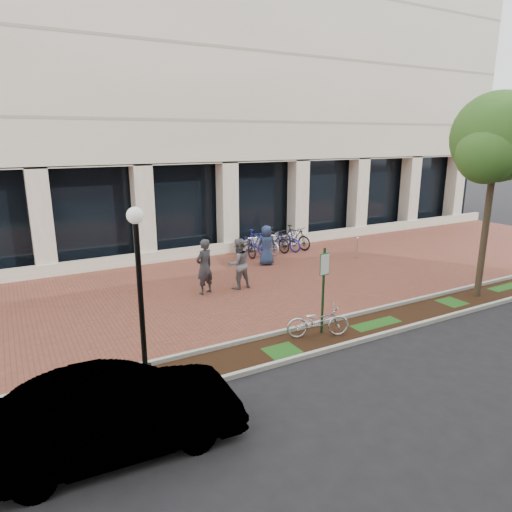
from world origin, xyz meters
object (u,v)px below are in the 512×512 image
locked_bicycle (318,321)px  pedestrian_mid (238,264)px  lamppost (140,285)px  parking_sign (324,280)px  pedestrian_left (204,267)px  pedestrian_right (266,245)px  bollard (357,248)px  bike_rack_cluster (270,241)px  sedan_near_curb (116,414)px  street_tree (497,143)px

locked_bicycle → pedestrian_mid: bearing=20.9°
lamppost → locked_bicycle: 5.04m
lamppost → locked_bicycle: bearing=-1.7°
parking_sign → pedestrian_left: (-1.52, 4.68, -0.58)m
pedestrian_right → bollard: size_ratio=1.72×
pedestrian_right → parking_sign: bearing=83.8°
pedestrian_mid → bollard: 6.63m
pedestrian_left → pedestrian_mid: 1.29m
bike_rack_cluster → sedan_near_curb: bearing=-140.2°
lamppost → parking_sign: bearing=-0.3°
parking_sign → locked_bicycle: bearing=-160.8°
bollard → sedan_near_curb: size_ratio=0.23×
pedestrian_mid → sedan_near_curb: bearing=48.4°
locked_bicycle → pedestrian_left: bearing=35.9°
lamppost → sedan_near_curb: lamppost is taller
street_tree → pedestrian_mid: 9.32m
street_tree → locked_bicycle: street_tree is taller
sedan_near_curb → pedestrian_left: bearing=-30.1°
parking_sign → bike_rack_cluster: parking_sign is taller
street_tree → pedestrian_left: size_ratio=3.45×
locked_bicycle → pedestrian_mid: (0.00, 4.75, 0.46)m
parking_sign → pedestrian_left: bearing=101.9°
street_tree → sedan_near_curb: size_ratio=1.55×
lamppost → bollard: bearing=27.0°
sedan_near_curb → pedestrian_mid: bearing=-37.1°
street_tree → pedestrian_mid: (-6.86, 4.70, -4.19)m
sedan_near_curb → lamppost: bearing=-23.3°
parking_sign → bike_rack_cluster: bearing=61.9°
street_tree → bike_rack_cluster: 10.34m
pedestrian_left → lamppost: bearing=32.1°
street_tree → pedestrian_right: street_tree is taller
pedestrian_mid → parking_sign: bearing=91.9°
pedestrian_left → pedestrian_mid: pedestrian_left is taller
bollard → street_tree: bearing=-86.7°
bike_rack_cluster → sedan_near_curb: (-9.57, -10.87, 0.17)m
parking_sign → bollard: 8.58m
lamppost → bike_rack_cluster: size_ratio=1.06×
parking_sign → pedestrian_left: 4.96m
pedestrian_right → sedan_near_curb: 12.29m
lamppost → street_tree: street_tree is taller
lamppost → locked_bicycle: size_ratio=2.25×
locked_bicycle → bike_rack_cluster: bearing=-2.1°
parking_sign → bollard: parking_sign is taller
locked_bicycle → pedestrian_right: size_ratio=1.02×
pedestrian_mid → bollard: pedestrian_mid is taller
lamppost → pedestrian_left: size_ratio=2.00×
parking_sign → bollard: (6.29, 5.75, -1.05)m
locked_bicycle → pedestrian_left: 4.99m
parking_sign → street_tree: (6.63, -0.07, 3.55)m
bike_rack_cluster → locked_bicycle: bearing=-121.9°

